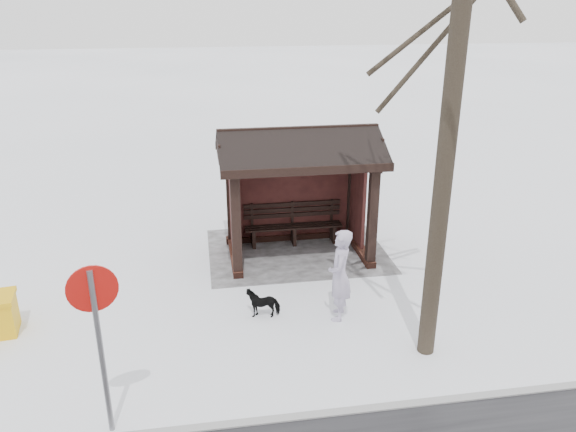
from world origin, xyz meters
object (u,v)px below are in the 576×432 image
Objects in this scene: bus_shelter at (297,165)px; pedestrian at (340,275)px; road_sign at (96,317)px; dog at (263,302)px.

bus_shelter is 3.30m from pedestrian.
road_sign is at bearing -40.86° from pedestrian.
dog is 0.25× the size of road_sign.
bus_shelter is 2.00× the size of pedestrian.
road_sign is at bearing -36.69° from dog.
pedestrian is at bearing -161.19° from road_sign.
road_sign is (2.50, 2.72, 1.56)m from dog.
pedestrian is 1.58m from dog.
bus_shelter is 3.51m from dog.
road_sign reaches higher than dog.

